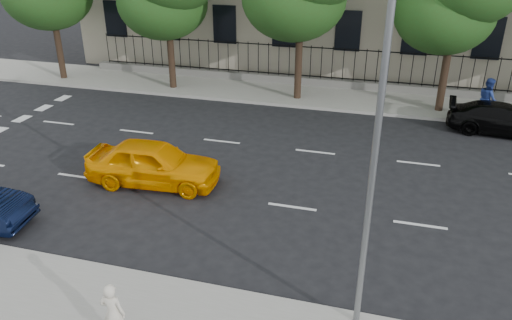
{
  "coord_description": "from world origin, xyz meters",
  "views": [
    {
      "loc": [
        2.65,
        -11.31,
        8.34
      ],
      "look_at": [
        -1.37,
        3.0,
        1.29
      ],
      "focal_mm": 35.0,
      "sensor_mm": 36.0,
      "label": 1
    }
  ],
  "objects_px": {
    "yellow_taxi": "(153,163)",
    "woman_near": "(113,313)",
    "street_light": "(381,105)",
    "black_sedan": "(502,119)"
  },
  "relations": [
    {
      "from": "street_light",
      "to": "black_sedan",
      "type": "height_order",
      "value": "street_light"
    },
    {
      "from": "street_light",
      "to": "yellow_taxi",
      "type": "bearing_deg",
      "value": 148.74
    },
    {
      "from": "street_light",
      "to": "black_sedan",
      "type": "distance_m",
      "value": 14.58
    },
    {
      "from": "street_light",
      "to": "woman_near",
      "type": "relative_size",
      "value": 5.33
    },
    {
      "from": "woman_near",
      "to": "black_sedan",
      "type": "bearing_deg",
      "value": -123.77
    },
    {
      "from": "yellow_taxi",
      "to": "black_sedan",
      "type": "distance_m",
      "value": 15.06
    },
    {
      "from": "street_light",
      "to": "woman_near",
      "type": "distance_m",
      "value": 7.0
    },
    {
      "from": "yellow_taxi",
      "to": "woman_near",
      "type": "height_order",
      "value": "woman_near"
    },
    {
      "from": "yellow_taxi",
      "to": "woman_near",
      "type": "relative_size",
      "value": 3.09
    },
    {
      "from": "street_light",
      "to": "black_sedan",
      "type": "relative_size",
      "value": 1.77
    }
  ]
}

